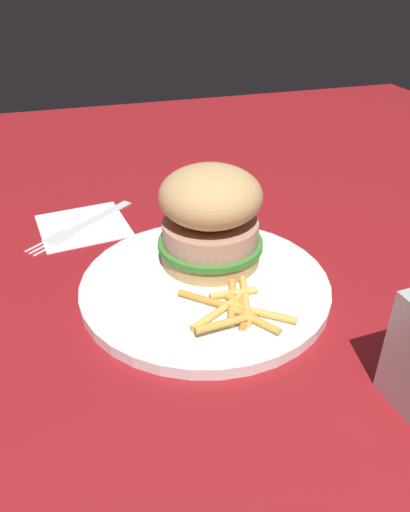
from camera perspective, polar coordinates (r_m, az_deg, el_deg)
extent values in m
plane|color=maroon|center=(0.50, -1.20, -5.16)|extent=(1.60, 1.60, 0.00)
cylinder|color=white|center=(0.51, 0.00, -3.42)|extent=(0.26, 0.26, 0.01)
cylinder|color=tan|center=(0.54, 0.61, 0.42)|extent=(0.11, 0.11, 0.02)
cylinder|color=#387F2D|center=(0.53, 0.62, 1.55)|extent=(0.12, 0.12, 0.01)
cylinder|color=tan|center=(0.53, 0.63, 2.96)|extent=(0.10, 0.10, 0.02)
ellipsoid|color=tan|center=(0.51, 0.66, 7.14)|extent=(0.11, 0.11, 0.06)
cylinder|color=gold|center=(0.46, 4.41, -6.51)|extent=(0.02, 0.05, 0.01)
cylinder|color=gold|center=(0.47, 4.54, -6.26)|extent=(0.02, 0.05, 0.01)
cylinder|color=#E5B251|center=(0.49, 3.39, -4.39)|extent=(0.05, 0.01, 0.01)
cylinder|color=#E5B251|center=(0.46, 5.86, -6.52)|extent=(0.07, 0.05, 0.01)
cylinder|color=gold|center=(0.48, 3.17, -5.24)|extent=(0.03, 0.07, 0.01)
cylinder|color=gold|center=(0.45, 6.07, -7.58)|extent=(0.03, 0.05, 0.01)
cylinder|color=#E5B251|center=(0.48, 4.78, -5.17)|extent=(0.03, 0.07, 0.01)
cylinder|color=#E5B251|center=(0.46, 1.91, -6.34)|extent=(0.07, 0.05, 0.01)
cylinder|color=gold|center=(0.47, 1.09, -5.53)|extent=(0.06, 0.06, 0.01)
cylinder|color=gold|center=(0.44, 1.97, -8.00)|extent=(0.05, 0.01, 0.01)
cube|color=white|center=(0.66, -14.16, 3.53)|extent=(0.12, 0.12, 0.00)
cube|color=silver|center=(0.67, -12.24, 4.78)|extent=(0.10, 0.08, 0.00)
cube|color=silver|center=(0.63, -16.88, 2.25)|extent=(0.04, 0.04, 0.00)
cylinder|color=silver|center=(0.62, -19.52, 1.25)|extent=(0.02, 0.02, 0.00)
cylinder|color=silver|center=(0.62, -19.07, 1.04)|extent=(0.02, 0.02, 0.00)
cylinder|color=silver|center=(0.61, -18.60, 0.82)|extent=(0.02, 0.02, 0.00)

